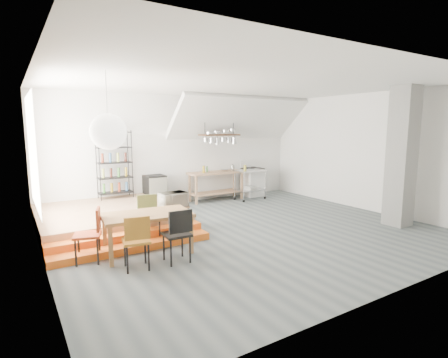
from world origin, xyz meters
TOP-DOWN VIEW (x-y plane):
  - floor at (0.00, 0.00)m, footprint 8.00×8.00m
  - wall_back at (0.00, 3.50)m, footprint 8.00×0.04m
  - wall_left at (-4.00, 0.00)m, footprint 0.04×7.00m
  - wall_right at (4.00, 0.00)m, footprint 0.04×7.00m
  - ceiling at (0.00, 0.00)m, footprint 8.00×7.00m
  - slope_ceiling at (1.80, 2.90)m, footprint 4.40×1.44m
  - window_pane at (-3.98, 1.50)m, footprint 0.02×2.50m
  - platform at (-2.50, 2.00)m, footprint 3.00×3.00m
  - step_lower at (-2.50, 0.05)m, footprint 3.00×0.35m
  - step_upper at (-2.50, 0.40)m, footprint 3.00×0.35m
  - concrete_column at (3.30, -1.50)m, footprint 0.50×0.50m
  - kitchen_counter at (1.10, 3.15)m, footprint 1.80×0.60m
  - stove at (2.50, 3.16)m, footprint 0.60×0.60m
  - pot_rack at (1.13, 2.92)m, footprint 1.20×0.50m
  - wire_shelving at (-2.00, 3.20)m, footprint 0.88×0.38m
  - microwave_shelf at (-1.40, 0.75)m, footprint 0.60×0.40m
  - paper_lantern at (-2.93, -0.14)m, footprint 0.60×0.60m
  - dining_table at (-2.33, -0.20)m, footprint 1.64×1.02m
  - chair_mustard at (-2.74, -0.87)m, footprint 0.48×0.48m
  - chair_black at (-2.06, -0.94)m, footprint 0.44×0.44m
  - chair_olive at (-2.06, 0.49)m, footprint 0.49×0.49m
  - chair_red at (-3.28, -0.12)m, footprint 0.53×0.53m
  - rolling_cart at (2.07, 2.70)m, footprint 1.00×0.62m
  - mini_fridge at (-0.90, 3.20)m, footprint 0.55×0.55m
  - microwave at (-1.40, 0.75)m, footprint 0.59×0.43m
  - bowl at (1.38, 3.10)m, footprint 0.26×0.26m

SIDE VIEW (x-z plane):
  - floor at x=0.00m, z-range 0.00..0.00m
  - step_lower at x=-2.50m, z-range 0.00..0.13m
  - step_upper at x=-2.50m, z-range 0.00..0.27m
  - platform at x=-2.50m, z-range 0.00..0.40m
  - mini_fridge at x=-0.90m, z-range 0.00..0.93m
  - stove at x=2.50m, z-range -0.11..1.07m
  - chair_mustard at x=-2.74m, z-range 0.09..0.99m
  - microwave_shelf at x=-1.40m, z-range 0.46..0.63m
  - chair_olive at x=-2.06m, z-range 0.09..1.01m
  - chair_red at x=-3.28m, z-range 0.09..1.02m
  - chair_black at x=-2.06m, z-range 0.09..1.03m
  - rolling_cart at x=2.07m, z-range 0.14..1.09m
  - kitchen_counter at x=1.10m, z-range 0.17..1.08m
  - dining_table at x=-2.33m, z-range 0.29..1.03m
  - microwave at x=-1.40m, z-range 0.56..0.88m
  - bowl at x=1.38m, z-range 0.91..0.97m
  - wire_shelving at x=-2.00m, z-range 0.43..2.23m
  - wall_back at x=0.00m, z-range 0.00..3.20m
  - wall_left at x=-4.00m, z-range 0.00..3.20m
  - wall_right at x=4.00m, z-range 0.00..3.20m
  - concrete_column at x=3.30m, z-range 0.00..3.20m
  - window_pane at x=-3.98m, z-range 0.70..2.90m
  - pot_rack at x=1.13m, z-range 1.26..2.69m
  - paper_lantern at x=-2.93m, z-range 1.90..2.50m
  - slope_ceiling at x=1.80m, z-range 1.89..3.21m
  - ceiling at x=0.00m, z-range 3.19..3.21m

